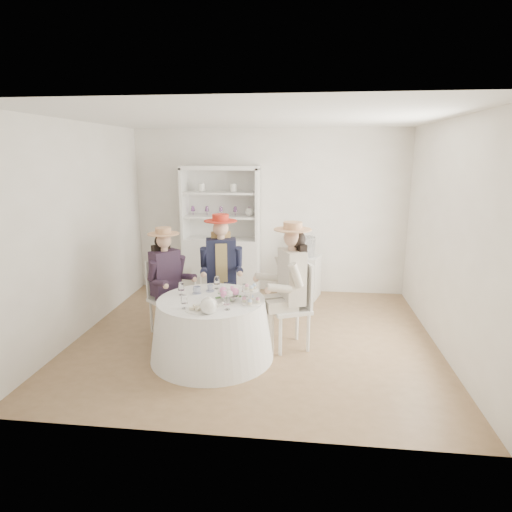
# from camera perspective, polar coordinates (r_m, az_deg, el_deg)

# --- Properties ---
(ground) EXTENTS (4.50, 4.50, 0.00)m
(ground) POSITION_cam_1_polar(r_m,az_deg,el_deg) (5.60, -0.12, -10.74)
(ground) COLOR brown
(ground) RESTS_ON ground
(ceiling) EXTENTS (4.50, 4.50, 0.00)m
(ceiling) POSITION_cam_1_polar(r_m,az_deg,el_deg) (5.12, -0.13, 17.97)
(ceiling) COLOR white
(ceiling) RESTS_ON wall_back
(wall_back) EXTENTS (4.50, 0.00, 4.50)m
(wall_back) POSITION_cam_1_polar(r_m,az_deg,el_deg) (7.16, 1.75, 5.87)
(wall_back) COLOR silver
(wall_back) RESTS_ON ground
(wall_front) EXTENTS (4.50, 0.00, 4.50)m
(wall_front) POSITION_cam_1_polar(r_m,az_deg,el_deg) (3.27, -4.22, -3.42)
(wall_front) COLOR silver
(wall_front) RESTS_ON ground
(wall_left) EXTENTS (0.00, 4.50, 4.50)m
(wall_left) POSITION_cam_1_polar(r_m,az_deg,el_deg) (5.89, -22.44, 3.20)
(wall_left) COLOR silver
(wall_left) RESTS_ON ground
(wall_right) EXTENTS (0.00, 4.50, 4.50)m
(wall_right) POSITION_cam_1_polar(r_m,az_deg,el_deg) (5.42, 24.24, 2.20)
(wall_right) COLOR silver
(wall_right) RESTS_ON ground
(tea_table) EXTENTS (1.42, 1.42, 0.70)m
(tea_table) POSITION_cam_1_polar(r_m,az_deg,el_deg) (5.00, -5.90, -9.56)
(tea_table) COLOR white
(tea_table) RESTS_ON ground
(hutch) EXTENTS (1.40, 0.85, 2.11)m
(hutch) POSITION_cam_1_polar(r_m,az_deg,el_deg) (7.14, -4.55, 0.92)
(hutch) COLOR silver
(hutch) RESTS_ON ground
(side_table) EXTENTS (0.55, 0.55, 0.69)m
(side_table) POSITION_cam_1_polar(r_m,az_deg,el_deg) (7.04, 6.53, -2.71)
(side_table) COLOR silver
(side_table) RESTS_ON ground
(hatbox) EXTENTS (0.37, 0.37, 0.31)m
(hatbox) POSITION_cam_1_polar(r_m,az_deg,el_deg) (6.92, 6.64, 1.27)
(hatbox) COLOR black
(hatbox) RESTS_ON side_table
(guest_left) EXTENTS (0.60, 0.58, 1.40)m
(guest_left) POSITION_cam_1_polar(r_m,az_deg,el_deg) (5.59, -11.85, -2.48)
(guest_left) COLOR silver
(guest_left) RESTS_ON ground
(guest_mid) EXTENTS (0.57, 0.61, 1.53)m
(guest_mid) POSITION_cam_1_polar(r_m,az_deg,el_deg) (5.72, -4.64, -1.07)
(guest_mid) COLOR silver
(guest_mid) RESTS_ON ground
(guest_right) EXTENTS (0.65, 0.59, 1.54)m
(guest_right) POSITION_cam_1_polar(r_m,az_deg,el_deg) (5.04, 4.51, -3.03)
(guest_right) COLOR silver
(guest_right) RESTS_ON ground
(spare_chair) EXTENTS (0.43, 0.43, 1.05)m
(spare_chair) POSITION_cam_1_polar(r_m,az_deg,el_deg) (6.68, -6.59, -1.67)
(spare_chair) COLOR silver
(spare_chair) RESTS_ON ground
(teacup_a) EXTENTS (0.12, 0.12, 0.07)m
(teacup_a) POSITION_cam_1_polar(r_m,az_deg,el_deg) (5.08, -7.90, -4.57)
(teacup_a) COLOR white
(teacup_a) RESTS_ON tea_table
(teacup_b) EXTENTS (0.08, 0.08, 0.07)m
(teacup_b) POSITION_cam_1_polar(r_m,az_deg,el_deg) (5.14, -6.15, -4.33)
(teacup_b) COLOR white
(teacup_b) RESTS_ON tea_table
(teacup_c) EXTENTS (0.11, 0.11, 0.07)m
(teacup_c) POSITION_cam_1_polar(r_m,az_deg,el_deg) (4.93, -3.06, -5.04)
(teacup_c) COLOR white
(teacup_c) RESTS_ON tea_table
(flower_bowl) EXTENTS (0.24, 0.24, 0.05)m
(flower_bowl) POSITION_cam_1_polar(r_m,az_deg,el_deg) (4.83, -3.50, -5.56)
(flower_bowl) COLOR white
(flower_bowl) RESTS_ON tea_table
(flower_arrangement) EXTENTS (0.21, 0.21, 0.08)m
(flower_arrangement) POSITION_cam_1_polar(r_m,az_deg,el_deg) (4.78, -3.76, -4.83)
(flower_arrangement) COLOR pink
(flower_arrangement) RESTS_ON tea_table
(table_teapot) EXTENTS (0.25, 0.18, 0.19)m
(table_teapot) POSITION_cam_1_polar(r_m,az_deg,el_deg) (4.44, -6.31, -6.62)
(table_teapot) COLOR white
(table_teapot) RESTS_ON tea_table
(sandwich_plate) EXTENTS (0.23, 0.23, 0.05)m
(sandwich_plate) POSITION_cam_1_polar(r_m,az_deg,el_deg) (4.55, -7.93, -7.03)
(sandwich_plate) COLOR white
(sandwich_plate) RESTS_ON tea_table
(cupcake_stand) EXTENTS (0.23, 0.23, 0.21)m
(cupcake_stand) POSITION_cam_1_polar(r_m,az_deg,el_deg) (4.70, -0.68, -5.42)
(cupcake_stand) COLOR white
(cupcake_stand) RESTS_ON tea_table
(stemware_set) EXTENTS (0.82, 0.79, 0.15)m
(stemware_set) POSITION_cam_1_polar(r_m,az_deg,el_deg) (4.85, -6.02, -4.91)
(stemware_set) COLOR white
(stemware_set) RESTS_ON tea_table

